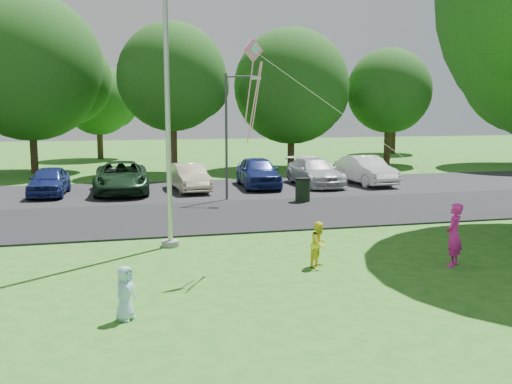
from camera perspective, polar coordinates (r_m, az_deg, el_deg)
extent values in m
plane|color=#28671B|center=(12.39, 10.39, -9.78)|extent=(120.00, 120.00, 0.00)
cube|color=black|center=(20.66, 0.10, -2.22)|extent=(60.00, 6.00, 0.06)
cube|color=black|center=(26.93, -3.25, 0.25)|extent=(42.00, 7.00, 0.06)
cylinder|color=#B7BABF|center=(15.81, -8.94, 12.52)|extent=(0.14, 0.14, 10.00)
cylinder|color=gray|center=(16.21, -8.54, -5.10)|extent=(0.50, 0.50, 0.16)
cylinder|color=#3F3F44|center=(23.54, -2.98, 5.41)|extent=(0.10, 0.10, 5.23)
cylinder|color=#3F3F44|center=(23.46, -1.53, 11.47)|extent=(1.18, 0.47, 0.07)
cube|color=silver|center=(23.39, -0.01, 11.33)|extent=(0.43, 0.31, 0.12)
cylinder|color=black|center=(23.31, 4.69, 0.10)|extent=(0.60, 0.60, 0.97)
cylinder|color=black|center=(23.24, 4.71, 1.34)|extent=(0.64, 0.64, 0.05)
cylinder|color=#332316|center=(36.31, -21.35, 4.28)|extent=(0.44, 0.44, 3.19)
sphere|color=#143D10|center=(36.32, -21.74, 11.49)|extent=(8.50, 8.50, 8.50)
sphere|color=#143D10|center=(36.93, -18.52, 10.60)|extent=(5.53, 5.53, 5.53)
cylinder|color=#332316|center=(33.84, -8.26, 4.71)|extent=(0.44, 0.44, 3.43)
sphere|color=#143D10|center=(33.82, -8.40, 11.33)|extent=(6.27, 6.27, 6.27)
sphere|color=#143D10|center=(34.58, -6.12, 10.52)|extent=(4.07, 4.07, 4.07)
sphere|color=#143D10|center=(32.92, -10.46, 10.82)|extent=(3.76, 3.76, 3.76)
cylinder|color=#332316|center=(36.63, 3.51, 4.45)|extent=(0.44, 0.44, 2.66)
sphere|color=#143D10|center=(36.57, 3.57, 10.51)|extent=(7.27, 7.27, 7.27)
sphere|color=#143D10|center=(37.76, 5.63, 9.60)|extent=(4.72, 4.72, 4.72)
sphere|color=#143D10|center=(35.28, 1.73, 10.02)|extent=(4.36, 4.36, 4.36)
cylinder|color=#332316|center=(39.97, 12.99, 4.84)|extent=(0.44, 0.44, 3.02)
sphere|color=#143D10|center=(39.92, 13.15, 9.85)|extent=(5.67, 5.67, 5.67)
sphere|color=#143D10|center=(41.00, 14.38, 9.17)|extent=(3.68, 3.68, 3.68)
sphere|color=#143D10|center=(38.77, 12.11, 9.51)|extent=(3.40, 3.40, 3.40)
cylinder|color=#332316|center=(44.79, -15.33, 4.85)|extent=(0.44, 0.44, 2.60)
sphere|color=#143D10|center=(44.72, -15.49, 8.84)|extent=(5.20, 5.20, 5.20)
sphere|color=#143D10|center=(45.22, -13.95, 8.39)|extent=(3.38, 3.38, 3.38)
sphere|color=#143D10|center=(44.10, -16.86, 8.46)|extent=(3.12, 3.12, 3.12)
cylinder|color=#332316|center=(49.85, 13.53, 5.24)|extent=(0.44, 0.44, 2.60)
sphere|color=#143D10|center=(49.79, 13.66, 8.83)|extent=(5.20, 5.20, 5.20)
sphere|color=#143D10|center=(50.80, 14.55, 8.34)|extent=(3.38, 3.38, 3.38)
sphere|color=#143D10|center=(48.74, 12.91, 8.56)|extent=(3.12, 3.12, 3.12)
imported|color=navy|center=(26.40, -19.98, 1.05)|extent=(1.71, 3.79, 1.26)
imported|color=black|center=(26.26, -13.32, 1.45)|extent=(2.42, 5.09, 1.40)
imported|color=#C6B793|center=(26.37, -6.67, 1.47)|extent=(1.59, 3.87, 1.25)
imported|color=navy|center=(27.41, 0.20, 2.01)|extent=(1.98, 4.38, 1.46)
imported|color=silver|center=(28.14, 5.89, 2.00)|extent=(1.99, 4.63, 1.33)
imported|color=silver|center=(29.03, 10.92, 2.16)|extent=(1.82, 4.35, 1.40)
imported|color=#E71E9F|center=(14.71, 19.18, -4.07)|extent=(0.67, 0.66, 1.56)
imported|color=yellow|center=(13.99, 6.34, -5.20)|extent=(0.69, 0.67, 1.12)
imported|color=#A0C8F5|center=(10.77, -12.96, -9.82)|extent=(0.55, 0.59, 1.01)
cube|color=pink|center=(13.77, -0.30, 13.99)|extent=(0.53, 0.23, 0.56)
cube|color=#8CC6E5|center=(13.76, -0.06, 14.08)|extent=(0.26, 0.12, 0.27)
cylinder|color=white|center=(13.84, 9.95, 6.77)|extent=(4.72, 1.33, 3.42)
cylinder|color=pink|center=(13.69, -0.71, 9.84)|extent=(0.19, 0.24, 1.48)
cylinder|color=pink|center=(13.78, 0.07, 9.34)|extent=(0.21, 0.39, 1.69)
cylinder|color=pink|center=(13.63, -0.21, 8.86)|extent=(0.23, 0.57, 1.89)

